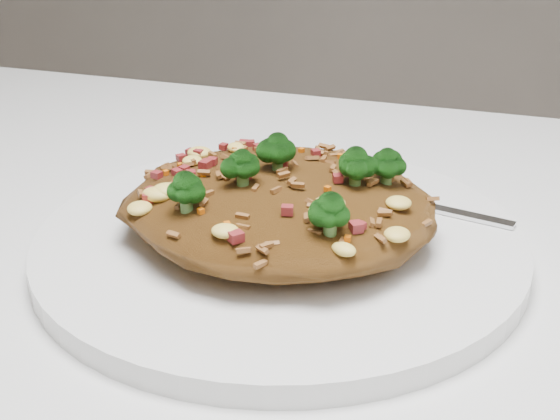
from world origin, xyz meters
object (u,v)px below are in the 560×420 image
(plate, at_px, (280,243))
(dining_table, at_px, (84,414))
(fried_rice, at_px, (281,193))
(fork, at_px, (403,201))

(plate, bearing_deg, dining_table, -143.14)
(dining_table, height_order, plate, plate)
(dining_table, relative_size, plate, 4.05)
(dining_table, relative_size, fried_rice, 6.39)
(dining_table, height_order, fork, fork)
(plate, relative_size, fork, 1.83)
(plate, distance_m, fork, 0.09)
(dining_table, xyz_separation_m, fork, (0.17, 0.14, 0.11))
(plate, height_order, fried_rice, fried_rice)
(plate, bearing_deg, fork, 45.08)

